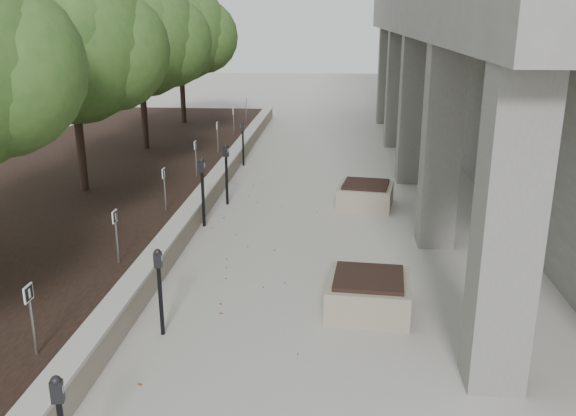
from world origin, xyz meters
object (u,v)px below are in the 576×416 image
(planter_back, at_px, (365,195))
(planter_front, at_px, (368,293))
(parking_meter_2, at_px, (160,292))
(parking_meter_3, at_px, (203,192))
(crabapple_tree_5, at_px, (181,53))
(parking_meter_4, at_px, (227,174))
(crabapple_tree_3, at_px, (73,77))
(crabapple_tree_4, at_px, (140,62))
(parking_meter_5, at_px, (243,144))

(planter_back, bearing_deg, planter_front, -91.77)
(parking_meter_2, relative_size, parking_meter_3, 0.86)
(crabapple_tree_5, xyz_separation_m, parking_meter_4, (3.47, -9.63, -2.36))
(crabapple_tree_3, relative_size, crabapple_tree_5, 1.00)
(parking_meter_4, xyz_separation_m, planter_front, (3.24, -5.52, -0.46))
(planter_front, bearing_deg, crabapple_tree_4, 123.47)
(crabapple_tree_4, distance_m, parking_meter_4, 6.25)
(crabapple_tree_3, height_order, parking_meter_5, crabapple_tree_3)
(parking_meter_5, xyz_separation_m, planter_back, (3.64, -4.01, -0.40))
(planter_front, bearing_deg, parking_meter_5, 109.79)
(parking_meter_3, relative_size, parking_meter_5, 1.12)
(parking_meter_2, bearing_deg, parking_meter_3, 90.54)
(parking_meter_4, distance_m, planter_front, 6.42)
(parking_meter_3, xyz_separation_m, planter_front, (3.46, -3.83, -0.48))
(parking_meter_3, xyz_separation_m, parking_meter_5, (0.00, 5.80, -0.09))
(parking_meter_3, bearing_deg, crabapple_tree_4, 123.53)
(crabapple_tree_5, bearing_deg, parking_meter_4, -70.19)
(parking_meter_2, xyz_separation_m, planter_front, (3.04, 1.00, -0.37))
(parking_meter_2, bearing_deg, planter_back, 59.64)
(parking_meter_3, height_order, planter_front, parking_meter_3)
(crabapple_tree_5, height_order, parking_meter_2, crabapple_tree_5)
(crabapple_tree_4, relative_size, crabapple_tree_5, 1.00)
(parking_meter_2, relative_size, parking_meter_5, 0.97)
(parking_meter_5, bearing_deg, crabapple_tree_4, 160.99)
(planter_front, bearing_deg, parking_meter_4, 120.42)
(crabapple_tree_5, distance_m, parking_meter_2, 16.75)
(parking_meter_4, bearing_deg, planter_front, -44.05)
(crabapple_tree_4, bearing_deg, planter_back, -33.40)
(crabapple_tree_4, bearing_deg, crabapple_tree_5, 90.00)
(crabapple_tree_3, distance_m, planter_back, 7.46)
(parking_meter_2, distance_m, parking_meter_5, 10.63)
(crabapple_tree_5, distance_m, parking_meter_3, 12.01)
(crabapple_tree_4, height_order, planter_back, crabapple_tree_4)
(crabapple_tree_3, height_order, crabapple_tree_4, same)
(planter_back, bearing_deg, crabapple_tree_3, -176.18)
(parking_meter_4, bearing_deg, parking_meter_3, -81.92)
(crabapple_tree_4, bearing_deg, planter_front, -56.53)
(crabapple_tree_3, height_order, parking_meter_2, crabapple_tree_3)
(crabapple_tree_3, relative_size, planter_back, 4.25)
(parking_meter_2, distance_m, planter_front, 3.22)
(crabapple_tree_5, relative_size, parking_meter_2, 4.03)
(parking_meter_2, height_order, planter_front, parking_meter_2)
(crabapple_tree_4, bearing_deg, parking_meter_2, -71.78)
(parking_meter_2, bearing_deg, planter_front, 13.80)
(parking_meter_4, relative_size, planter_back, 1.19)
(crabapple_tree_4, bearing_deg, crabapple_tree_3, -90.00)
(crabapple_tree_4, distance_m, parking_meter_2, 12.00)
(parking_meter_4, bearing_deg, parking_meter_5, 108.61)
(parking_meter_2, height_order, planter_back, parking_meter_2)
(crabapple_tree_4, relative_size, parking_meter_3, 3.48)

